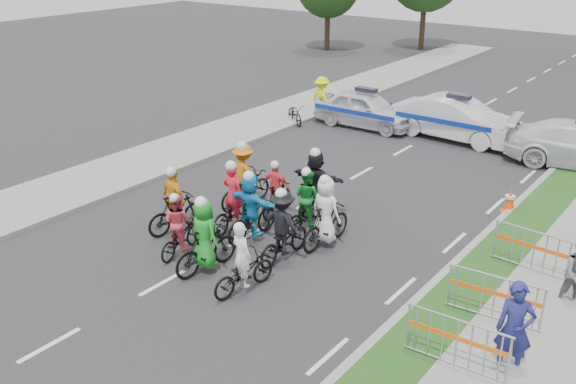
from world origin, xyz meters
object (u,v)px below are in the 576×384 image
Objects in this scene: rider_6 at (234,206)px; rider_8 at (308,206)px; rider_2 at (179,231)px; rider_7 at (326,218)px; rider_9 at (277,194)px; police_car_0 at (365,109)px; parked_bike at (295,114)px; rider_1 at (205,242)px; rider_0 at (243,268)px; rider_11 at (316,187)px; cone_0 at (510,200)px; barrier_0 at (456,345)px; barrier_2 at (533,253)px; rider_10 at (244,181)px; police_car_1 at (457,119)px; rider_4 at (283,232)px; rider_5 at (251,211)px; rider_3 at (176,207)px; barrier_1 at (494,300)px; marshal_hiviz at (322,98)px; spectator_0 at (515,329)px.

rider_6 is 1.10× the size of rider_8.
rider_7 is at bearing -147.28° from rider_2.
police_car_0 is at bearing -82.14° from rider_9.
rider_9 is 9.35m from parked_bike.
rider_9 is at bearing -109.43° from rider_2.
rider_1 is 3.21m from rider_7.
rider_0 is at bearing 179.23° from rider_1.
rider_9 is at bearing 37.12° from rider_11.
rider_2 reaches higher than cone_0.
police_car_0 is 2.16× the size of barrier_0.
rider_2 is 1.95m from rider_6.
rider_9 reaches higher than barrier_2.
rider_10 is 10.14m from police_car_1.
rider_4 is (2.26, 1.33, 0.12)m from rider_2.
rider_10 is 2.15m from rider_11.
rider_4 is 1.41m from rider_5.
rider_3 is 2.47m from rider_10.
rider_2 is at bearing 65.10° from rider_5.
rider_4 is 5.18m from barrier_1.
barrier_0 is 1.26× the size of parked_bike.
parked_bike is at bearing 141.65° from barrier_1.
rider_3 is 0.44× the size of police_car_0.
rider_1 is 1.18m from rider_2.
barrier_2 is at bearing -164.88° from rider_8.
rider_0 is 1.07× the size of rider_9.
rider_8 is at bearing -74.41° from rider_4.
rider_9 is at bearing -7.31° from rider_8.
marshal_hiviz is at bearing 144.57° from barrier_2.
cone_0 is (3.49, 6.25, -0.40)m from rider_4.
rider_5 is (1.90, 0.88, 0.08)m from rider_3.
rider_7 is 0.46× the size of police_car_0.
rider_4 is 1.31m from rider_7.
rider_6 is at bearing -162.46° from barrier_2.
police_car_0 is at bearing 130.94° from barrier_1.
rider_1 is 1.07× the size of marshal_hiviz.
rider_0 is 4.86m from rider_10.
rider_1 reaches higher than rider_0.
cone_0 is at bearing -126.65° from rider_5.
parked_bike is at bearing 160.71° from cone_0.
rider_5 is 0.39× the size of police_car_1.
rider_8 is at bearing -69.43° from rider_0.
barrier_1 is at bearing 101.12° from spectator_0.
rider_5 is at bearing -166.16° from police_car_0.
rider_4 reaches higher than barrier_0.
marshal_hiviz is (-5.44, 8.38, 0.08)m from rider_11.
spectator_0 is 1.02× the size of marshal_hiviz.
cone_0 is (3.07, 5.00, -0.42)m from rider_7.
rider_5 is at bearing -114.60° from parked_bike.
rider_0 is 14.45m from marshal_hiviz.
rider_6 is at bearing 68.02° from rider_9.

